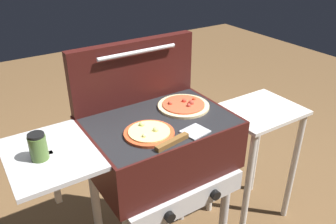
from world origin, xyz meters
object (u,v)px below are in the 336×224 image
spatula (182,137)px  pizza_cheese (149,133)px  pizza_pepperoni (184,105)px  prep_table (256,142)px  sauce_jar (38,147)px  grill (157,147)px

spatula → pizza_cheese: bearing=132.5°
pizza_pepperoni → prep_table: (0.50, -0.03, -0.36)m
pizza_pepperoni → spatula: (-0.17, -0.23, -0.00)m
pizza_cheese → sauce_jar: sauce_jar is taller
pizza_cheese → sauce_jar: (-0.42, 0.07, 0.04)m
prep_table → pizza_pepperoni: bearing=176.2°
grill → prep_table: size_ratio=1.25×
spatula → prep_table: (0.67, 0.19, -0.36)m
prep_table → sauce_jar: bearing=-179.1°
pizza_cheese → spatula: 0.14m
grill → pizza_cheese: bearing=-134.9°
pizza_cheese → prep_table: 0.85m
sauce_jar → spatula: sauce_jar is taller
sauce_jar → prep_table: bearing=0.9°
grill → prep_table: (0.67, 0.00, -0.21)m
grill → pizza_cheese: 0.20m
grill → prep_table: bearing=0.4°
grill → pizza_pepperoni: 0.23m
pizza_cheese → spatula: pizza_cheese is taller
pizza_pepperoni → sauce_jar: bearing=-175.5°
grill → pizza_pepperoni: size_ratio=3.95×
grill → pizza_cheese: pizza_cheese is taller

